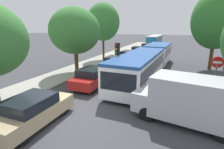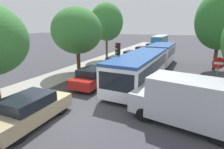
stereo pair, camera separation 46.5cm
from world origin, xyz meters
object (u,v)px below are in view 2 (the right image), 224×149
queued_car_blue (151,47)px  articulated_bus (151,60)px  queued_car_white (117,63)px  tree_left_mid (77,31)px  queued_car_graphite (131,56)px  queued_car_tan (30,109)px  tree_right_mid (221,20)px  queued_car_red (93,77)px  no_entry_sign (217,73)px  city_bus_rear (160,40)px  traffic_light (118,55)px  tree_left_far (106,23)px  queued_car_black (142,51)px  white_van (189,101)px

queued_car_blue → articulated_bus: bearing=-168.8°
queued_car_white → tree_left_mid: bearing=132.9°
articulated_bus → queued_car_graphite: articulated_bus is taller
queued_car_tan → tree_right_mid: 18.94m
queued_car_red → queued_car_white: size_ratio=0.99×
queued_car_red → no_entry_sign: 8.54m
articulated_bus → no_entry_sign: size_ratio=5.98×
queued_car_red → queued_car_graphite: bearing=2.0°
city_bus_rear → traffic_light: traffic_light is taller
queued_car_tan → traffic_light: traffic_light is taller
queued_car_white → tree_right_mid: size_ratio=0.52×
no_entry_sign → queued_car_red: bearing=-87.2°
articulated_bus → queued_car_graphite: 7.06m
queued_car_blue → no_entry_sign: 24.17m
queued_car_blue → traffic_light: (1.86, -22.25, 1.79)m
queued_car_blue → tree_left_mid: 20.69m
traffic_light → tree_right_mid: size_ratio=0.41×
queued_car_tan → tree_left_mid: 10.14m
city_bus_rear → tree_left_mid: (-3.05, -32.42, 2.81)m
city_bus_rear → queued_car_blue: 12.29m
queued_car_tan → articulated_bus: bearing=-16.6°
queued_car_tan → queued_car_blue: queued_car_tan is taller
queued_car_blue → tree_left_far: bearing=163.2°
traffic_light → tree_left_far: tree_left_far is taller
tree_left_mid → queued_car_black: bearing=78.5°
queued_car_graphite → queued_car_black: (0.04, 5.61, 0.01)m
queued_car_red → queued_car_black: 17.00m
queued_car_blue → tree_left_mid: size_ratio=0.63×
city_bus_rear → tree_left_mid: tree_left_mid is taller
tree_right_mid → queued_car_white: bearing=-157.4°
queued_car_black → queued_car_tan: bearing=-179.2°
city_bus_rear → traffic_light: bearing=-175.5°
city_bus_rear → queued_car_graphite: size_ratio=2.75×
queued_car_red → queued_car_white: queued_car_white is taller
queued_car_graphite → traffic_light: 11.01m
tree_right_mid → queued_car_graphite: bearing=170.3°
queued_car_red → queued_car_blue: size_ratio=1.05×
city_bus_rear → tree_left_mid: size_ratio=1.73×
articulated_bus → tree_right_mid: bearing=127.3°
queued_car_tan → queued_car_red: (-0.01, 6.10, 0.01)m
queued_car_black → white_van: size_ratio=0.77×
queued_car_blue → white_van: bearing=-165.1°
white_van → tree_left_far: bearing=-41.4°
queued_car_white → queued_car_blue: bearing=-0.7°
queued_car_blue → tree_left_mid: tree_left_mid is taller
no_entry_sign → tree_left_mid: 12.17m
queued_car_graphite → no_entry_sign: bearing=-141.2°
queued_car_white → queued_car_blue: size_ratio=1.06×
tree_left_far → queued_car_black: bearing=62.3°
tree_left_mid → tree_left_far: size_ratio=0.84×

